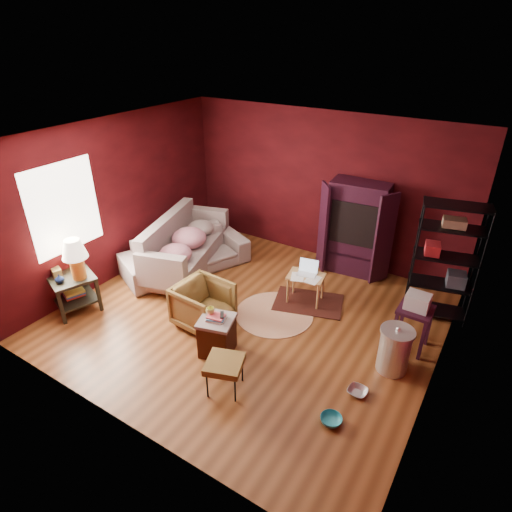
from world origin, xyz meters
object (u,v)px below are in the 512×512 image
Objects in this scene: sofa at (185,248)px; tv_armoire at (356,227)px; wire_shelving at (447,258)px; armchair at (203,303)px; side_table at (74,269)px; hamper at (217,335)px; laptop_desk at (306,278)px.

sofa is 1.34× the size of tv_armoire.
armchair is at bearing -156.98° from wire_shelving.
armchair is at bearing -120.65° from tv_armoire.
wire_shelving is (1.63, -0.64, 0.14)m from tv_armoire.
side_table reaches higher than hamper.
armchair is 2.10m from side_table.
side_table is 0.73× the size of tv_armoire.
wire_shelving reaches higher than laptop_desk.
wire_shelving is (4.27, 0.98, 0.58)m from sofa.
sofa is at bearing 72.57° from side_table.
sofa is 4.42m from wire_shelving.
tv_armoire is at bearing 68.05° from laptop_desk.
hamper is 0.34× the size of wire_shelving.
armchair is 0.69m from hamper.
hamper is 0.37× the size of tv_armoire.
hamper is at bearing -108.67° from tv_armoire.
wire_shelving reaches higher than side_table.
laptop_desk is 2.14m from wire_shelving.
armchair is 0.41× the size of wire_shelving.
side_table is at bearing -172.74° from sofa.
tv_armoire is (0.76, 3.17, 0.60)m from hamper.
tv_armoire is (1.32, 2.77, 0.51)m from armchair.
side_table is at bearing -172.06° from hamper.
sofa reaches higher than hamper.
side_table reaches higher than sofa.
armchair is at bearing -106.18° from sofa.
laptop_desk is at bearing 75.18° from hamper.
side_table is at bearing -162.25° from wire_shelving.
hamper is at bearing -115.06° from laptop_desk.
sofa is 3.00× the size of armchair.
laptop_desk is 1.48m from tv_armoire.
sofa is at bearing 52.24° from armchair.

